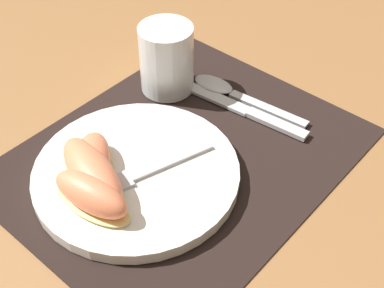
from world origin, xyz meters
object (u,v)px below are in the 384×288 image
spoon (228,91)px  fork (136,176)px  juice_glass (167,62)px  citrus_wedge_1 (92,174)px  citrus_wedge_0 (91,166)px  citrus_wedge_2 (91,196)px  knife (238,107)px  plate (136,174)px

spoon → fork: fork is taller
juice_glass → spoon: 0.10m
spoon → citrus_wedge_1: 0.26m
fork → juice_glass: bearing=32.4°
juice_glass → fork: juice_glass is taller
spoon → juice_glass: bearing=121.4°
juice_glass → fork: size_ratio=0.56×
spoon → citrus_wedge_1: bearing=-179.6°
citrus_wedge_0 → citrus_wedge_2: 0.05m
knife → fork: size_ratio=1.26×
citrus_wedge_1 → citrus_wedge_2: (-0.02, -0.02, 0.00)m
juice_glass → knife: (0.03, -0.11, -0.04)m
knife → spoon: size_ratio=1.22×
juice_glass → citrus_wedge_1: 0.23m
juice_glass → fork: 0.20m
juice_glass → citrus_wedge_2: size_ratio=0.93×
juice_glass → fork: (-0.17, -0.11, -0.03)m
citrus_wedge_0 → knife: bearing=-11.4°
fork → citrus_wedge_1: (-0.04, 0.03, 0.02)m
knife → citrus_wedge_2: (-0.26, 0.01, 0.03)m
citrus_wedge_0 → plate: bearing=-39.2°
knife → citrus_wedge_2: size_ratio=2.10×
knife → spoon: (0.02, 0.03, 0.00)m
juice_glass → citrus_wedge_0: 0.21m
spoon → citrus_wedge_0: citrus_wedge_0 is taller
citrus_wedge_2 → citrus_wedge_1: bearing=46.9°
plate → fork: bearing=-133.6°
plate → citrus_wedge_1: bearing=159.0°
plate → citrus_wedge_0: bearing=140.8°
citrus_wedge_0 → spoon: bearing=-2.8°
citrus_wedge_0 → citrus_wedge_1: bearing=-123.3°
citrus_wedge_1 → juice_glass: bearing=20.5°
citrus_wedge_1 → plate: bearing=-21.0°
knife → fork: 0.20m
spoon → citrus_wedge_1: size_ratio=1.32×
knife → spoon: 0.04m
knife → citrus_wedge_0: 0.24m
plate → citrus_wedge_0: 0.06m
spoon → fork: bearing=-171.9°
spoon → citrus_wedge_1: (-0.26, -0.00, 0.03)m
fork → citrus_wedge_1: bearing=144.7°
spoon → citrus_wedge_2: 0.29m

